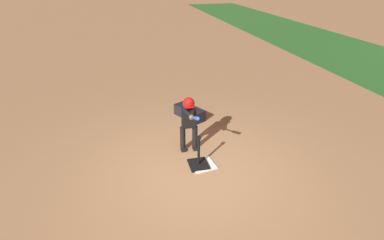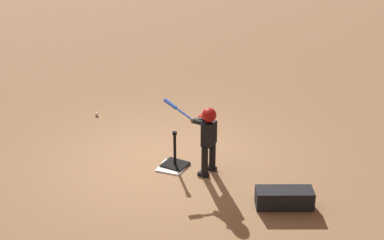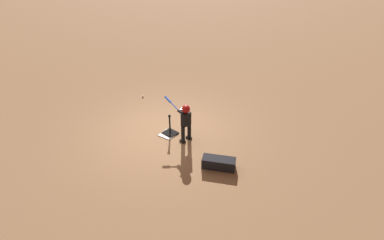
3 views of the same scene
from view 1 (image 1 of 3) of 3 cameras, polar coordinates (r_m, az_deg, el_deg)
The scene contains 5 objects.
ground_plane at distance 5.56m, azimuth 1.14°, elevation -10.33°, with size 90.00×90.00×0.00m, color #99704C.
home_plate at distance 5.80m, azimuth 2.05°, elevation -8.46°, with size 0.44×0.44×0.02m, color white.
batting_tee at distance 5.74m, azimuth 1.26°, elevation -7.86°, with size 0.40×0.36×0.64m.
batter_child at distance 5.88m, azimuth -0.57°, elevation 0.35°, with size 0.98×0.37×1.16m.
equipment_bag at distance 7.49m, azimuth -0.49°, elevation 1.44°, with size 0.84×0.32×0.28m, color black.
Camera 1 is at (4.27, -1.15, 3.37)m, focal length 28.00 mm.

